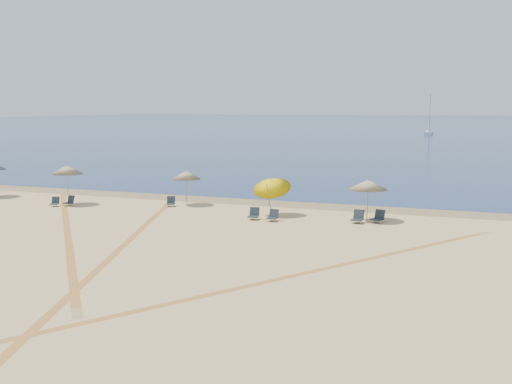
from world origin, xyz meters
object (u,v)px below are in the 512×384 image
(chair_8, at_px, (378,217))
(sailboat_0, at_px, (429,122))
(umbrella_2, at_px, (186,175))
(umbrella_3, at_px, (271,184))
(chair_4, at_px, (171,202))
(chair_3, at_px, (69,201))
(umbrella_4, at_px, (368,185))
(chair_7, at_px, (358,217))
(chair_2, at_px, (55,202))
(chair_5, at_px, (254,214))
(chair_6, at_px, (273,216))
(umbrella_1, at_px, (67,170))

(chair_8, relative_size, sailboat_0, 0.09)
(umbrella_2, distance_m, umbrella_3, 6.66)
(umbrella_3, xyz_separation_m, chair_4, (-7.11, 0.79, -1.58))
(chair_3, bearing_deg, umbrella_4, 20.26)
(chair_7, bearing_deg, umbrella_2, 177.06)
(chair_2, bearing_deg, sailboat_0, 62.52)
(chair_8, bearing_deg, chair_5, -145.98)
(umbrella_4, relative_size, chair_3, 3.12)
(umbrella_3, distance_m, chair_6, 2.36)
(chair_7, bearing_deg, chair_5, -162.16)
(chair_3, height_order, chair_5, chair_5)
(chair_3, height_order, sailboat_0, sailboat_0)
(sailboat_0, bearing_deg, chair_4, -94.66)
(chair_6, bearing_deg, chair_8, 20.69)
(umbrella_4, distance_m, chair_2, 20.00)
(umbrella_1, height_order, chair_6, umbrella_1)
(chair_5, bearing_deg, sailboat_0, 83.70)
(umbrella_3, xyz_separation_m, chair_7, (5.26, -0.57, -1.54))
(chair_5, bearing_deg, chair_7, 4.90)
(umbrella_4, bearing_deg, chair_7, -110.52)
(chair_3, distance_m, chair_6, 14.10)
(umbrella_2, bearing_deg, chair_3, -157.22)
(chair_3, distance_m, chair_8, 19.79)
(chair_4, bearing_deg, umbrella_3, -24.65)
(umbrella_2, distance_m, chair_8, 12.98)
(umbrella_3, distance_m, sailboat_0, 109.06)
(chair_5, xyz_separation_m, chair_7, (5.79, 0.98, 0.02))
(chair_5, height_order, chair_8, chair_8)
(chair_8, distance_m, sailboat_0, 109.24)
(umbrella_1, xyz_separation_m, sailboat_0, (16.47, 109.77, 0.53))
(umbrella_4, distance_m, sailboat_0, 108.71)
(umbrella_3, bearing_deg, chair_2, -173.29)
(umbrella_3, bearing_deg, chair_7, -6.24)
(umbrella_2, relative_size, chair_6, 3.35)
(umbrella_1, distance_m, chair_4, 7.24)
(umbrella_1, height_order, sailboat_0, sailboat_0)
(umbrella_3, distance_m, chair_5, 2.26)
(chair_2, relative_size, chair_6, 1.04)
(umbrella_2, relative_size, sailboat_0, 0.25)
(chair_3, relative_size, sailboat_0, 0.08)
(chair_4, relative_size, chair_6, 1.08)
(chair_4, height_order, sailboat_0, sailboat_0)
(umbrella_1, height_order, chair_8, umbrella_1)
(umbrella_3, height_order, chair_8, umbrella_3)
(chair_2, relative_size, sailboat_0, 0.08)
(chair_3, bearing_deg, chair_4, 33.06)
(chair_2, bearing_deg, umbrella_1, 51.71)
(umbrella_3, xyz_separation_m, chair_8, (6.31, -0.12, -1.54))
(chair_4, xyz_separation_m, sailboat_0, (9.69, 108.24, 2.54))
(chair_2, height_order, sailboat_0, sailboat_0)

